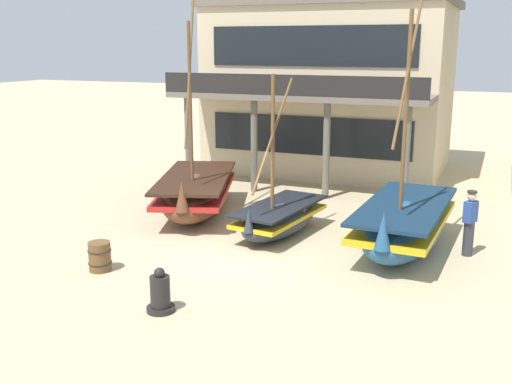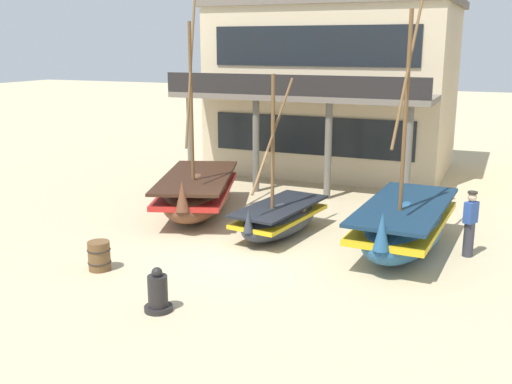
% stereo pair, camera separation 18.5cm
% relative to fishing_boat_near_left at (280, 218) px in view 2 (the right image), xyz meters
% --- Properties ---
extents(ground_plane, '(120.00, 120.00, 0.00)m').
position_rel_fishing_boat_near_left_xyz_m(ground_plane, '(-0.36, -1.83, -0.50)').
color(ground_plane, tan).
extents(fishing_boat_near_left, '(1.88, 3.59, 4.47)m').
position_rel_fishing_boat_near_left_xyz_m(fishing_boat_near_left, '(0.00, 0.00, 0.00)').
color(fishing_boat_near_left, '#2D333D').
rests_on(fishing_boat_near_left, ground).
extents(fishing_boat_centre_large, '(2.16, 5.03, 6.44)m').
position_rel_fishing_boat_near_left_xyz_m(fishing_boat_centre_large, '(3.41, 0.03, 0.19)').
color(fishing_boat_centre_large, '#23517A').
rests_on(fishing_boat_centre_large, ground).
extents(fishing_boat_far_right, '(3.53, 5.36, 6.55)m').
position_rel_fishing_boat_near_left_xyz_m(fishing_boat_far_right, '(-3.17, 1.01, 0.18)').
color(fishing_boat_far_right, brown).
rests_on(fishing_boat_far_right, ground).
extents(fisherman_by_hull, '(0.36, 0.42, 1.68)m').
position_rel_fishing_boat_near_left_xyz_m(fisherman_by_hull, '(4.99, 0.27, 0.33)').
color(fisherman_by_hull, '#33333D').
rests_on(fisherman_by_hull, ground).
extents(capstan_winch, '(0.57, 0.57, 0.92)m').
position_rel_fishing_boat_near_left_xyz_m(capstan_winch, '(-0.47, -5.55, -0.14)').
color(capstan_winch, black).
rests_on(capstan_winch, ground).
extents(wooden_barrel, '(0.56, 0.56, 0.70)m').
position_rel_fishing_boat_near_left_xyz_m(wooden_barrel, '(-2.96, -4.17, -0.15)').
color(wooden_barrel, brown).
rests_on(wooden_barrel, ground).
extents(harbor_building_main, '(9.75, 9.03, 6.95)m').
position_rel_fishing_boat_near_left_xyz_m(harbor_building_main, '(-1.31, 9.78, 2.98)').
color(harbor_building_main, beige).
rests_on(harbor_building_main, ground).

